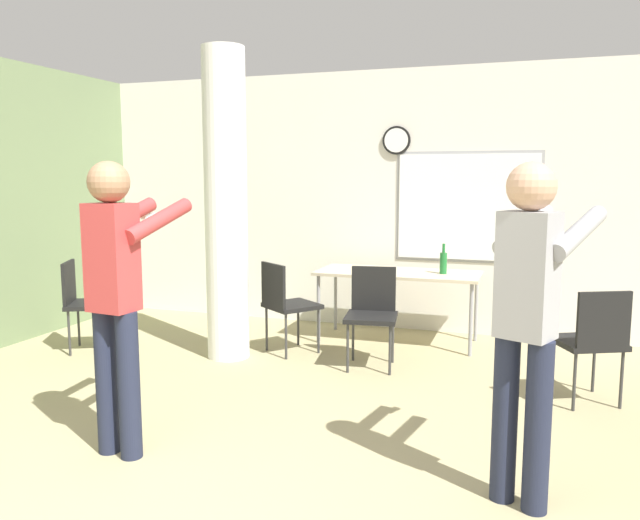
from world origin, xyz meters
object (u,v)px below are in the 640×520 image
chair_by_left_wall (84,298)px  chair_table_front (372,309)px  folding_table (398,276)px  bottle_on_table (443,262)px  chair_table_left (286,300)px  chair_mid_room (592,337)px  person_playing_side (529,308)px  person_playing_front (117,285)px

chair_by_left_wall → chair_table_front: 2.76m
folding_table → chair_table_front: bearing=-93.7°
chair_table_front → bottle_on_table: bearing=60.0°
chair_by_left_wall → chair_table_front: bearing=8.7°
chair_table_left → chair_mid_room: same height
folding_table → chair_table_front: size_ratio=1.86×
bottle_on_table → chair_mid_room: (1.25, -1.29, -0.32)m
chair_table_front → chair_mid_room: bearing=-13.6°
folding_table → person_playing_side: 3.19m
bottle_on_table → chair_by_left_wall: size_ratio=0.34×
chair_by_left_wall → chair_table_front: size_ratio=1.00×
chair_mid_room → folding_table: bearing=142.9°
chair_table_left → person_playing_side: 3.11m
chair_table_front → person_playing_front: person_playing_front is taller
chair_table_front → person_playing_side: bearing=-57.7°
chair_mid_room → chair_by_left_wall: bearing=179.9°
bottle_on_table → chair_mid_room: bearing=-45.8°
chair_table_left → person_playing_front: (-0.13, -2.32, 0.52)m
chair_table_front → person_playing_front: size_ratio=0.50×
bottle_on_table → chair_mid_room: 1.83m
bottle_on_table → chair_by_left_wall: 3.49m
chair_by_left_wall → person_playing_side: bearing=-22.1°
person_playing_side → person_playing_front: bearing=-176.1°
person_playing_side → chair_mid_room: bearing=74.5°
chair_table_front → chair_mid_room: 1.80m
folding_table → bottle_on_table: size_ratio=5.44×
person_playing_side → chair_by_left_wall: bearing=157.9°
person_playing_front → person_playing_side: size_ratio=1.01×
chair_table_front → chair_mid_room: (1.75, -0.42, 0.00)m
bottle_on_table → person_playing_side: size_ratio=0.17×
chair_by_left_wall → person_playing_side: size_ratio=0.50×
bottle_on_table → chair_table_left: 1.59m
person_playing_front → chair_table_left: bearing=86.7°
chair_mid_room → person_playing_side: bearing=-105.5°
chair_table_front → person_playing_front: bearing=-114.3°
chair_table_front → chair_mid_room: size_ratio=1.00×
chair_mid_room → person_playing_front: bearing=-147.0°
folding_table → person_playing_side: bearing=-66.9°
folding_table → person_playing_front: person_playing_front is taller
folding_table → chair_table_front: chair_table_front is taller
chair_table_left → person_playing_front: 2.39m
chair_mid_room → chair_table_front: bearing=166.4°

